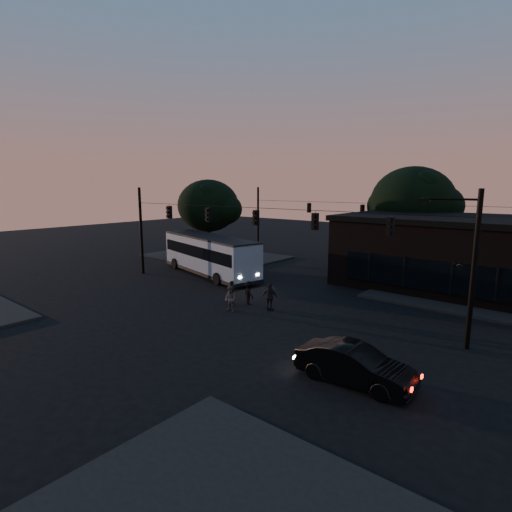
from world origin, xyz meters
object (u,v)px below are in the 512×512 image
Objects in this scene: bus at (209,253)px; pedestrian_a at (231,293)px; pedestrian_b at (230,299)px; pedestrian_d at (249,293)px; car at (355,365)px; building at (449,252)px; pedestrian_c at (270,297)px.

bus is 7.88× the size of pedestrian_a.
pedestrian_b is (0.97, -1.14, 0.02)m from pedestrian_a.
pedestrian_b is at bearing -22.76° from bus.
pedestrian_a reaches higher than pedestrian_d.
car is (18.47, -9.91, -1.14)m from bus.
building is 9.88× the size of pedestrian_a.
bus is at bearing -5.89° from pedestrian_d.
building is 16.92m from pedestrian_a.
pedestrian_d is (-0.11, 1.89, -0.03)m from pedestrian_b.
pedestrian_d is (0.86, 0.75, -0.01)m from pedestrian_a.
pedestrian_d is (-1.88, 0.20, -0.10)m from pedestrian_c.
building is 19.12m from bus.
car is at bearing 174.15° from pedestrian_d.
building reaches higher than pedestrian_a.
bus reaches higher than pedestrian_b.
pedestrian_a is 1.02× the size of pedestrian_d.
pedestrian_d is at bearing -18.12° from pedestrian_c.
bus is 20.99m from car.
pedestrian_b reaches higher than pedestrian_a.
pedestrian_c is at bearing 23.88° from pedestrian_a.
building is 3.36× the size of car.
bus is 9.29m from pedestrian_a.
car is at bearing -10.53° from pedestrian_a.
building is 1.25× the size of bus.
building is 15.05m from pedestrian_c.
building reaches higher than bus.
pedestrian_b is at bearing -119.56° from building.
car is 2.89× the size of pedestrian_b.
pedestrian_c is (1.77, 1.69, 0.07)m from pedestrian_b.
building reaches higher than pedestrian_c.
pedestrian_a is (-10.90, 4.64, 0.02)m from car.
pedestrian_c is at bearing -116.85° from building.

